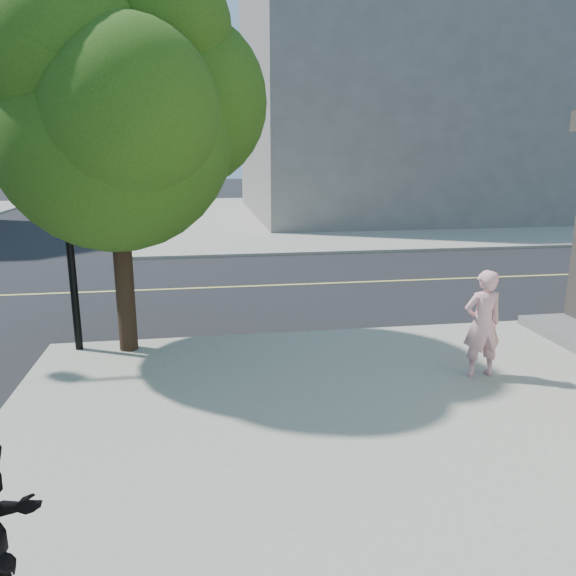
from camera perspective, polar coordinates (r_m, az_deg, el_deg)
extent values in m
plane|color=black|center=(11.25, -18.17, -5.78)|extent=(140.00, 140.00, 0.00)
cube|color=black|center=(15.53, -15.69, -0.27)|extent=(140.00, 9.00, 0.01)
cube|color=gray|center=(34.22, 10.97, 7.50)|extent=(29.00, 25.00, 0.12)
cube|color=slate|center=(34.85, 12.04, 19.20)|extent=(18.00, 16.00, 14.00)
imported|color=pink|center=(9.32, 19.30, -3.48)|extent=(0.65, 0.44, 1.74)
cylinder|color=black|center=(10.25, -16.56, 2.71)|extent=(0.33, 0.33, 3.29)
sphere|color=#2A5012|center=(10.08, -17.43, 15.05)|extent=(4.03, 4.03, 4.03)
sphere|color=#2A5012|center=(10.57, -11.02, 18.31)|extent=(3.11, 3.11, 3.11)
sphere|color=#2A5012|center=(11.01, -22.13, 18.36)|extent=(2.93, 2.93, 2.93)
sphere|color=#2A5012|center=(9.05, -16.08, 17.11)|extent=(2.75, 2.75, 2.75)
sphere|color=#2A5012|center=(9.56, -22.08, 21.44)|extent=(2.56, 2.56, 2.56)
sphere|color=#2A5012|center=(10.19, -13.12, 24.64)|extent=(2.38, 2.38, 2.38)
cylinder|color=black|center=(10.43, -21.66, 6.33)|extent=(0.13, 0.13, 4.67)
cube|color=white|center=(10.35, -21.68, 9.38)|extent=(0.61, 0.04, 0.22)
cube|color=navy|center=(10.40, -21.41, 6.34)|extent=(0.50, 0.04, 0.61)
imported|color=black|center=(10.37, -22.38, 14.26)|extent=(0.18, 0.22, 1.11)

